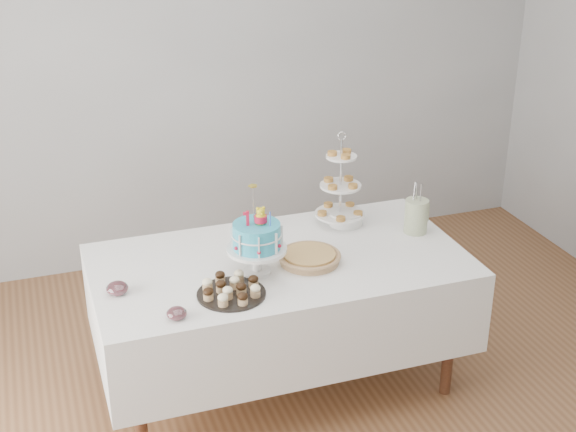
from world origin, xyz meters
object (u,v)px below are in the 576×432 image
object	(u,v)px
plate_stack	(345,218)
pastry_plate	(255,225)
tiered_stand	(341,186)
pie	(309,257)
utensil_pitcher	(416,215)
jam_bowl_a	(177,313)
table	(280,298)
jam_bowl_b	(117,288)
birthday_cake	(257,250)
cupcake_tray	(231,288)

from	to	relation	value
plate_stack	pastry_plate	bearing A→B (deg)	167.76
tiered_stand	plate_stack	xyz separation A→B (m)	(0.03, -0.01, -0.19)
pie	utensil_pitcher	size ratio (longest dim) A/B	1.12
pie	tiered_stand	size ratio (longest dim) A/B	0.59
tiered_stand	pastry_plate	size ratio (longest dim) A/B	2.07
tiered_stand	jam_bowl_a	distance (m)	1.30
table	jam_bowl_b	world-z (taller)	jam_bowl_b
pie	plate_stack	bearing A→B (deg)	46.30
birthday_cake	plate_stack	bearing A→B (deg)	43.40
tiered_stand	pastry_plate	bearing A→B (deg)	168.74
cupcake_tray	birthday_cake	bearing A→B (deg)	43.49
tiered_stand	pastry_plate	xyz separation A→B (m)	(-0.47, 0.09, -0.21)
table	jam_bowl_a	size ratio (longest dim) A/B	20.62
birthday_cake	utensil_pitcher	size ratio (longest dim) A/B	1.59
utensil_pitcher	pie	bearing A→B (deg)	-158.44
cupcake_tray	jam_bowl_a	size ratio (longest dim) A/B	3.54
cupcake_tray	plate_stack	bearing A→B (deg)	34.51
jam_bowl_b	jam_bowl_a	bearing A→B (deg)	-54.49
table	pastry_plate	distance (m)	0.47
table	pie	size ratio (longest dim) A/B	5.94
jam_bowl_b	table	bearing A→B (deg)	5.90
cupcake_tray	jam_bowl_a	xyz separation A→B (m)	(-0.29, -0.12, -0.01)
jam_bowl_a	jam_bowl_b	world-z (taller)	jam_bowl_b
utensil_pitcher	plate_stack	bearing A→B (deg)	154.83
pie	jam_bowl_a	world-z (taller)	jam_bowl_a
birthday_cake	tiered_stand	size ratio (longest dim) A/B	0.84
pie	pastry_plate	bearing A→B (deg)	107.07
pastry_plate	utensil_pitcher	xyz separation A→B (m)	(0.83, -0.33, 0.09)
cupcake_tray	pie	world-z (taller)	cupcake_tray
table	utensil_pitcher	world-z (taller)	utensil_pitcher
pie	cupcake_tray	bearing A→B (deg)	-157.46
pie	plate_stack	size ratio (longest dim) A/B	1.69
pastry_plate	jam_bowl_a	size ratio (longest dim) A/B	2.82
plate_stack	pie	bearing A→B (deg)	-133.70
plate_stack	jam_bowl_b	size ratio (longest dim) A/B	1.82
jam_bowl_b	utensil_pitcher	xyz separation A→B (m)	(1.65, 0.16, 0.07)
jam_bowl_a	jam_bowl_b	xyz separation A→B (m)	(-0.22, 0.31, 0.00)
jam_bowl_a	tiered_stand	bearing A→B (deg)	33.08
cupcake_tray	tiered_stand	xyz separation A→B (m)	(0.79, 0.58, 0.19)
plate_stack	jam_bowl_b	distance (m)	1.38
birthday_cake	pastry_plate	distance (m)	0.53
tiered_stand	plate_stack	distance (m)	0.19
pie	utensil_pitcher	distance (m)	0.70
cupcake_tray	jam_bowl_b	bearing A→B (deg)	159.93
plate_stack	utensil_pitcher	size ratio (longest dim) A/B	0.66
plate_stack	jam_bowl_a	bearing A→B (deg)	-148.17
tiered_stand	jam_bowl_a	size ratio (longest dim) A/B	5.86
table	birthday_cake	bearing A→B (deg)	-146.40
table	tiered_stand	world-z (taller)	tiered_stand
cupcake_tray	pastry_plate	xyz separation A→B (m)	(0.32, 0.67, -0.02)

